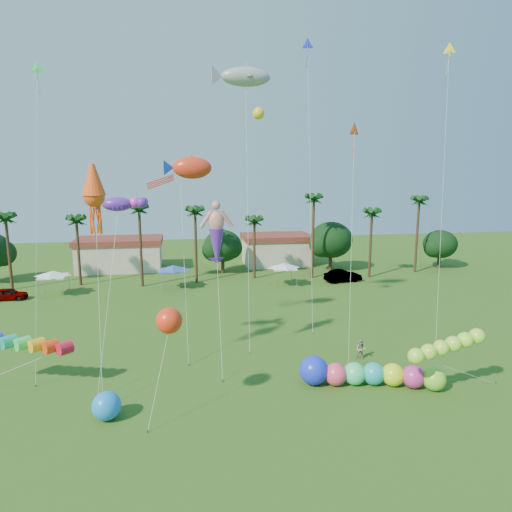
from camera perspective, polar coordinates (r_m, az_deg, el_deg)
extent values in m
plane|color=#285116|center=(25.18, 4.18, -25.04)|extent=(160.00, 160.00, 0.00)
cylinder|color=#3A2819|center=(64.22, -28.49, 0.19)|extent=(0.36, 0.36, 9.00)
cylinder|color=#3A2819|center=(63.08, -21.29, 0.35)|extent=(0.36, 0.36, 8.50)
cylinder|color=#3A2819|center=(59.84, -14.21, 0.96)|extent=(0.36, 0.36, 10.00)
cylinder|color=#3A2819|center=(60.70, -7.53, 1.09)|extent=(0.36, 0.36, 9.50)
cylinder|color=#3A2819|center=(62.59, -0.21, 0.77)|extent=(0.36, 0.36, 8.00)
cylinder|color=#3A2819|center=(63.18, 7.12, 2.16)|extent=(0.36, 0.36, 11.00)
cylinder|color=#3A2819|center=(65.15, 14.11, 1.29)|extent=(0.36, 0.36, 9.00)
cylinder|color=#3A2819|center=(70.35, 19.47, 2.28)|extent=(0.36, 0.36, 10.50)
sphere|color=#113814|center=(65.99, -4.21, 1.28)|extent=(5.46, 5.46, 5.46)
sphere|color=#113814|center=(68.28, 9.37, 2.01)|extent=(6.30, 6.30, 6.30)
sphere|color=#113814|center=(74.79, 22.02, 1.39)|extent=(5.04, 5.04, 5.04)
cube|color=beige|center=(71.55, -16.62, -0.06)|extent=(12.00, 7.00, 4.00)
cube|color=beige|center=(72.56, 2.53, 0.52)|extent=(10.00, 7.00, 4.00)
pyramid|color=white|center=(59.03, -24.06, -1.99)|extent=(3.00, 3.00, 0.60)
pyramid|color=blue|center=(58.09, -10.33, -1.42)|extent=(3.00, 3.00, 0.60)
pyramid|color=white|center=(58.57, 3.49, -1.17)|extent=(3.00, 3.00, 0.60)
imported|color=#4C4C54|center=(59.98, -28.54, -4.20)|extent=(4.08, 1.66, 1.39)
imported|color=#4C4C54|center=(62.31, 10.81, -2.45)|extent=(5.20, 2.54, 1.64)
imported|color=gray|center=(37.61, 12.98, -11.30)|extent=(1.00, 0.95, 1.63)
sphere|color=#FF436B|center=(33.09, 9.90, -14.36)|extent=(1.58, 1.58, 1.58)
sphere|color=#38EF8A|center=(33.43, 12.20, -14.17)|extent=(1.58, 1.58, 1.58)
sphere|color=#19AAB5|center=(33.72, 14.47, -14.05)|extent=(1.58, 1.58, 1.58)
sphere|color=#E1FF1A|center=(33.92, 16.75, -14.02)|extent=(1.58, 1.58, 1.58)
sphere|color=#CF3093|center=(34.04, 19.05, -14.07)|extent=(1.58, 1.58, 1.58)
sphere|color=#7FDF31|center=(34.16, 21.37, -14.13)|extent=(1.58, 1.58, 1.58)
sphere|color=#1B31F9|center=(32.90, 7.24, -14.00)|extent=(2.48, 2.48, 2.02)
sphere|color=#1A7FED|center=(29.98, -18.19, -17.37)|extent=(1.73, 1.73, 1.73)
cylinder|color=red|center=(34.22, -25.49, -10.53)|extent=(5.99, 4.14, 0.88)
cylinder|color=silver|center=(35.72, -28.21, -12.41)|extent=(7.19, 0.88, 2.95)
ellipsoid|color=#ADF937|center=(31.55, 19.38, -11.73)|extent=(5.72, 3.02, 1.25)
cylinder|color=silver|center=(34.25, 23.88, -12.96)|extent=(6.83, 1.16, 3.02)
cylinder|color=brown|center=(37.11, 27.75, -13.83)|extent=(0.08, 0.08, 0.16)
sphere|color=#FF3214|center=(27.26, -10.82, -7.95)|extent=(1.77, 1.77, 1.54)
cylinder|color=silver|center=(27.69, -12.11, -14.46)|extent=(1.43, 1.56, 6.09)
cylinder|color=brown|center=(28.45, -13.43, -20.55)|extent=(0.08, 0.08, 0.16)
cylinder|color=silver|center=(33.34, -4.58, -6.43)|extent=(0.04, 3.56, 9.86)
cylinder|color=brown|center=(33.46, -4.19, -15.27)|extent=(0.08, 0.08, 0.16)
ellipsoid|color=red|center=(38.63, -7.98, 10.86)|extent=(5.05, 3.30, 2.00)
cylinder|color=silver|center=(36.58, -8.18, -0.88)|extent=(0.84, 5.53, 14.92)
cylinder|color=brown|center=(36.17, -8.41, -13.30)|extent=(0.08, 0.08, 0.16)
ellipsoid|color=#8F969C|center=(42.10, -1.29, 21.48)|extent=(6.08, 3.62, 2.05)
cylinder|color=silver|center=(38.28, -1.05, 5.57)|extent=(0.73, 6.39, 22.63)
cylinder|color=brown|center=(37.86, -0.80, -12.07)|extent=(0.08, 0.08, 0.16)
cone|color=#FC4E14|center=(31.28, -19.58, 7.00)|extent=(1.53, 1.53, 4.32)
cylinder|color=silver|center=(30.70, -19.10, -5.39)|extent=(0.30, 3.30, 13.04)
cylinder|color=brown|center=(31.54, -18.60, -17.53)|extent=(0.08, 0.08, 0.16)
ellipsoid|color=#5F22AD|center=(34.20, -16.93, 6.22)|extent=(3.88, 2.41, 1.44)
cylinder|color=silver|center=(32.88, -18.03, -4.92)|extent=(1.35, 4.96, 12.34)
cylinder|color=brown|center=(32.86, -19.22, -16.38)|extent=(0.08, 0.08, 0.16)
cone|color=#F1551A|center=(37.68, 12.20, 15.11)|extent=(1.26, 0.87, 1.29)
cylinder|color=silver|center=(35.95, 11.83, 1.13)|extent=(1.34, 3.95, 17.79)
cylinder|color=brown|center=(36.46, 11.46, -13.20)|extent=(0.08, 0.08, 0.16)
cone|color=yellow|center=(45.61, 23.02, 22.67)|extent=(1.11, 0.88, 1.19)
cylinder|color=silver|center=(42.19, 22.28, 6.75)|extent=(1.91, 4.33, 24.83)
cylinder|color=brown|center=(42.40, 21.55, -10.30)|extent=(0.08, 0.08, 0.16)
cone|color=#38F173|center=(36.38, -25.69, 20.38)|extent=(1.05, 0.32, 1.04)
cylinder|color=silver|center=(34.58, -25.77, 3.01)|extent=(1.02, 3.17, 21.47)
cylinder|color=brown|center=(36.07, -25.85, -14.37)|extent=(0.08, 0.08, 0.16)
cone|color=#1A2AED|center=(45.83, 6.47, 24.77)|extent=(1.23, 0.54, 1.21)
cylinder|color=silver|center=(42.19, 6.79, 8.22)|extent=(0.30, 4.64, 25.95)
cylinder|color=brown|center=(42.49, 7.11, -9.57)|extent=(0.08, 0.08, 0.16)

